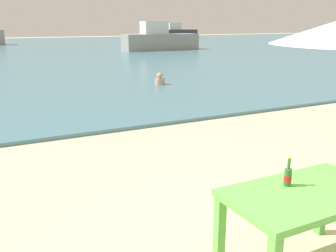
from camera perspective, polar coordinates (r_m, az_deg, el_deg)
name	(u,v)px	position (r m, az deg, el deg)	size (l,w,h in m)	color
sea_water	(13,51)	(32.19, -22.47, 10.49)	(120.00, 50.00, 0.08)	teal
picnic_table_green	(305,203)	(3.51, 20.03, -10.86)	(1.40, 0.80, 0.76)	#60B24C
beer_bottle_amber	(288,176)	(3.48, 17.69, -7.18)	(0.07, 0.07, 0.26)	#2D662D
swimmer_person	(160,80)	(13.09, -1.26, 7.00)	(0.34, 0.34, 0.41)	tan
boat_tanker	(176,33)	(52.96, 1.29, 13.93)	(5.63, 1.54, 2.05)	#38383F
boat_sailboat	(160,40)	(30.00, -1.28, 12.92)	(5.97, 1.63, 2.17)	gray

